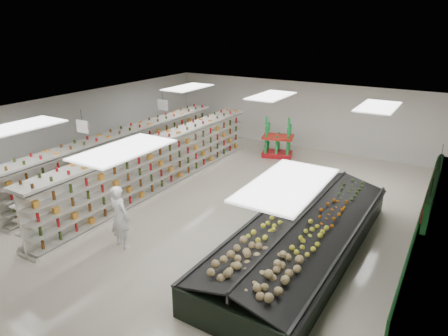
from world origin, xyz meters
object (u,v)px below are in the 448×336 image
Objects in this scene: produce_island at (301,235)px; gondola_left at (128,154)px; gondola_center at (161,165)px; shopper_background at (185,148)px; shopper_main at (120,217)px; soda_endcap at (278,139)px.

gondola_left is at bearing 166.73° from produce_island.
shopper_background is (-0.52, 2.21, -0.03)m from gondola_center.
shopper_background is at bearing 51.35° from gondola_left.
gondola_left is 1.41× the size of produce_island.
shopper_main is at bearing -65.80° from gondola_center.
soda_endcap is at bearing -50.96° from shopper_background.
gondola_left reaches higher than produce_island.
produce_island is 7.64m from shopper_background.
gondola_center reaches higher than gondola_left.
produce_island is 8.15m from soda_endcap.
soda_endcap is 4.37m from shopper_background.
soda_endcap is (-3.86, 7.17, 0.33)m from produce_island.
shopper_background reaches higher than produce_island.
shopper_background is (1.47, 1.87, -0.00)m from gondola_left.
gondola_left is 5.59m from shopper_main.
shopper_main reaches higher than produce_island.
gondola_left is at bearing 170.33° from gondola_center.
soda_endcap reaches higher than shopper_background.
gondola_center is at bearing 165.57° from produce_island.
gondola_left reaches higher than soda_endcap.
gondola_left is 0.97× the size of gondola_center.
gondola_center reaches higher than shopper_main.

